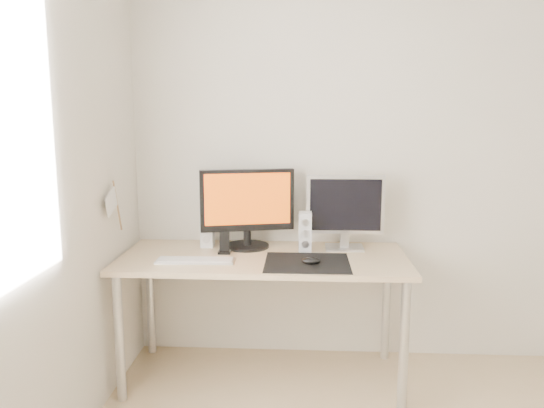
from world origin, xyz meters
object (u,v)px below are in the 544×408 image
object	(u,v)px
phone_dock	(225,247)
keyboard	(195,260)
mouse	(311,261)
desk	(263,269)
main_monitor	(247,205)
speaker_right	(305,232)
speaker_left	(207,228)
second_monitor	(345,209)

from	to	relation	value
phone_dock	keyboard	bearing A→B (deg)	-126.59
mouse	desk	xyz separation A→B (m)	(-0.26, 0.16, -0.10)
main_monitor	speaker_right	world-z (taller)	main_monitor
speaker_left	keyboard	world-z (taller)	speaker_left
mouse	keyboard	size ratio (longest dim) A/B	0.23
speaker_left	speaker_right	distance (m)	0.59
desk	phone_dock	xyz separation A→B (m)	(-0.22, 0.04, 0.12)
desk	second_monitor	world-z (taller)	second_monitor
keyboard	phone_dock	size ratio (longest dim) A/B	3.32
main_monitor	phone_dock	size ratio (longest dim) A/B	4.28
mouse	speaker_right	world-z (taller)	speaker_right
main_monitor	speaker_left	size ratio (longest dim) A/B	2.37
desk	main_monitor	distance (m)	0.39
second_monitor	speaker_left	world-z (taller)	second_monitor
desk	main_monitor	world-z (taller)	main_monitor
desk	speaker_left	size ratio (longest dim) A/B	6.97
desk	speaker_left	distance (m)	0.44
main_monitor	speaker_right	bearing A→B (deg)	-10.69
mouse	speaker_right	size ratio (longest dim) A/B	0.42
main_monitor	phone_dock	bearing A→B (deg)	-130.02
desk	speaker_right	size ratio (longest dim) A/B	6.97
main_monitor	keyboard	xyz separation A→B (m)	(-0.25, -0.32, -0.25)
second_monitor	speaker_right	world-z (taller)	second_monitor
mouse	speaker_left	bearing A→B (deg)	150.47
speaker_left	phone_dock	world-z (taller)	speaker_left
speaker_left	speaker_right	size ratio (longest dim) A/B	1.00
speaker_right	phone_dock	distance (m)	0.47
mouse	phone_dock	size ratio (longest dim) A/B	0.76
mouse	speaker_left	distance (m)	0.71
speaker_left	phone_dock	size ratio (longest dim) A/B	1.80
phone_dock	desk	bearing A→B (deg)	-9.30
keyboard	main_monitor	bearing A→B (deg)	51.87
main_monitor	speaker_left	world-z (taller)	main_monitor
keyboard	phone_dock	distance (m)	0.22
main_monitor	speaker_right	xyz separation A→B (m)	(0.34, -0.06, -0.14)
main_monitor	keyboard	bearing A→B (deg)	-128.13
mouse	keyboard	xyz separation A→B (m)	(-0.62, 0.02, -0.01)
main_monitor	mouse	bearing A→B (deg)	-42.15
speaker_left	speaker_right	world-z (taller)	same
desk	speaker_right	world-z (taller)	speaker_right
desk	phone_dock	world-z (taller)	phone_dock
second_monitor	phone_dock	bearing A→B (deg)	-168.13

